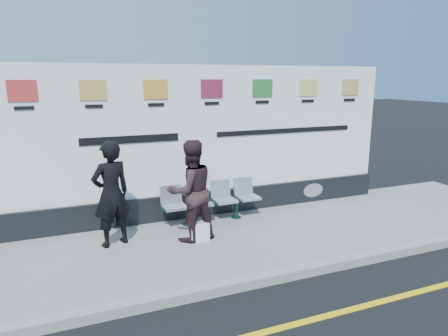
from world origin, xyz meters
name	(u,v)px	position (x,y,z in m)	size (l,w,h in m)	color
ground	(284,327)	(0.00, 0.00, 0.00)	(80.00, 80.00, 0.00)	black
pavement	(211,243)	(0.00, 2.50, 0.06)	(14.00, 3.00, 0.12)	gray
kerb	(248,283)	(0.00, 1.00, 0.07)	(14.00, 0.18, 0.14)	gray
yellow_line	(284,327)	(0.00, 0.00, 0.00)	(14.00, 0.10, 0.01)	yellow
billboard	(211,152)	(0.50, 3.85, 1.42)	(8.00, 0.30, 3.00)	black
bench	(213,211)	(0.35, 3.37, 0.33)	(1.95, 0.52, 0.42)	silver
woman_left	(111,194)	(-1.59, 2.93, 1.01)	(0.65, 0.43, 1.78)	black
woman_right	(191,191)	(-0.30, 2.67, 1.00)	(0.85, 0.66, 1.75)	#332122
handbag_brown	(200,196)	(0.09, 3.36, 0.66)	(0.31, 0.13, 0.24)	black
carrier_bag_white	(199,232)	(-0.20, 2.56, 0.28)	(0.33, 0.20, 0.33)	white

